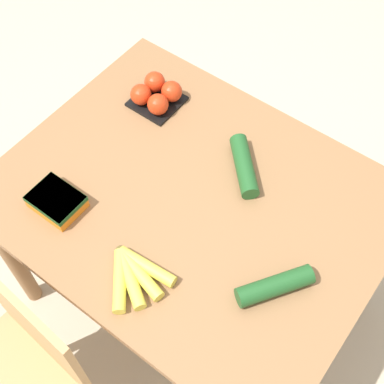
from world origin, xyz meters
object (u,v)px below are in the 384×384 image
at_px(cucumber_near, 244,166).
at_px(cucumber_far, 275,286).
at_px(banana_bunch, 134,274).
at_px(carrot_bag, 56,201).
at_px(chair, 19,383).
at_px(tomato_pack, 156,94).

bearing_deg(cucumber_near, cucumber_far, 135.68).
distance_m(banana_bunch, carrot_bag, 0.33).
distance_m(chair, tomato_pack, 1.00).
height_order(carrot_bag, cucumber_near, cucumber_near).
distance_m(chair, cucumber_far, 0.81).
bearing_deg(cucumber_near, tomato_pack, -8.86).
xyz_separation_m(carrot_bag, cucumber_near, (-0.37, -0.44, -0.00)).
bearing_deg(tomato_pack, cucumber_far, 153.44).
bearing_deg(cucumber_far, carrot_bag, 13.58).
height_order(banana_bunch, tomato_pack, tomato_pack).
relative_size(chair, cucumber_far, 4.26).
relative_size(chair, cucumber_near, 4.65).
relative_size(chair, banana_bunch, 4.55).
height_order(banana_bunch, cucumber_far, cucumber_far).
bearing_deg(chair, carrot_bag, 117.33).
bearing_deg(chair, tomato_pack, 106.85).
bearing_deg(carrot_bag, banana_bunch, 173.30).
xyz_separation_m(tomato_pack, carrot_bag, (-0.03, 0.50, -0.01)).
distance_m(banana_bunch, tomato_pack, 0.65).
distance_m(carrot_bag, cucumber_far, 0.68).
relative_size(chair, carrot_bag, 5.90).
height_order(tomato_pack, cucumber_far, tomato_pack).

